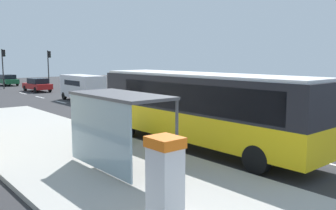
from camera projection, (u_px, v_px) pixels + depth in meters
ground_plane at (84, 109)px, 27.29m from camera, size 56.00×92.00×0.04m
sidewalk_platform at (77, 154)px, 14.09m from camera, size 6.20×30.00×0.18m
lane_stripe_seg_1 at (244, 144)px, 16.05m from camera, size 0.16×2.20×0.01m
lane_stripe_seg_2 at (172, 128)px, 19.85m from camera, size 0.16×2.20×0.01m
lane_stripe_seg_3 at (123, 116)px, 23.65m from camera, size 0.16×2.20×0.01m
lane_stripe_seg_4 at (87, 108)px, 27.45m from camera, size 0.16×2.20×0.01m
lane_stripe_seg_5 at (61, 102)px, 31.25m from camera, size 0.16×2.20×0.01m
lane_stripe_seg_6 at (40, 97)px, 35.05m from camera, size 0.16×2.20×0.01m
lane_stripe_seg_7 at (23, 93)px, 38.85m from camera, size 0.16×2.20×0.01m
bus at (200, 106)px, 15.20m from camera, size 2.65×11.04×3.21m
white_van at (82, 86)px, 32.04m from camera, size 2.07×5.22×2.30m
sedan_near at (7, 80)px, 49.70m from camera, size 1.98×4.46×1.52m
sedan_far at (37, 85)px, 40.94m from camera, size 2.02×4.48×1.52m
ticket_machine at (165, 178)px, 8.07m from camera, size 0.66×0.76×1.94m
recycling_bin_blue at (123, 132)px, 15.45m from camera, size 0.52×0.52×0.95m
recycling_bin_green at (114, 130)px, 15.98m from camera, size 0.52×0.52×0.95m
traffic_light_near_side at (49, 63)px, 46.00m from camera, size 0.49×0.28×4.77m
traffic_light_median at (3, 62)px, 43.96m from camera, size 0.49×0.28×4.91m
bus_shelter at (112, 112)px, 11.70m from camera, size 1.80×4.00×2.50m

